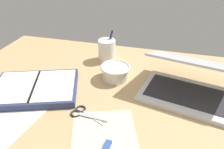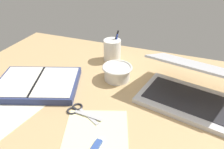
{
  "view_description": "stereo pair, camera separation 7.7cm",
  "coord_description": "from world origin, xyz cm",
  "px_view_note": "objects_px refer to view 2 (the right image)",
  "views": [
    {
      "loc": [
        19.66,
        -64.49,
        54.84
      ],
      "look_at": [
        0.59,
        7.19,
        9.0
      ],
      "focal_mm": 35.0,
      "sensor_mm": 36.0,
      "label": 1
    },
    {
      "loc": [
        27.01,
        -62.12,
        54.84
      ],
      "look_at": [
        0.59,
        7.19,
        9.0
      ],
      "focal_mm": 35.0,
      "sensor_mm": 36.0,
      "label": 2
    }
  ],
  "objects_px": {
    "bowl": "(118,72)",
    "planner": "(38,84)",
    "scissors": "(78,111)",
    "pen_cup": "(112,50)",
    "laptop": "(191,88)"
  },
  "relations": [
    {
      "from": "laptop",
      "to": "pen_cup",
      "type": "distance_m",
      "value": 0.44
    },
    {
      "from": "pen_cup",
      "to": "laptop",
      "type": "bearing_deg",
      "value": -26.92
    },
    {
      "from": "laptop",
      "to": "planner",
      "type": "xyz_separation_m",
      "value": [
        -0.6,
        -0.14,
        -0.03
      ]
    },
    {
      "from": "laptop",
      "to": "bowl",
      "type": "distance_m",
      "value": 0.31
    },
    {
      "from": "scissors",
      "to": "pen_cup",
      "type": "bearing_deg",
      "value": 109.73
    },
    {
      "from": "pen_cup",
      "to": "planner",
      "type": "distance_m",
      "value": 0.4
    },
    {
      "from": "laptop",
      "to": "planner",
      "type": "distance_m",
      "value": 0.62
    },
    {
      "from": "bowl",
      "to": "laptop",
      "type": "bearing_deg",
      "value": -6.76
    },
    {
      "from": "planner",
      "to": "laptop",
      "type": "bearing_deg",
      "value": -6.51
    },
    {
      "from": "laptop",
      "to": "pen_cup",
      "type": "height_order",
      "value": "laptop"
    },
    {
      "from": "planner",
      "to": "scissors",
      "type": "xyz_separation_m",
      "value": [
        0.23,
        -0.08,
        -0.01
      ]
    },
    {
      "from": "pen_cup",
      "to": "scissors",
      "type": "height_order",
      "value": "pen_cup"
    },
    {
      "from": "bowl",
      "to": "planner",
      "type": "bearing_deg",
      "value": -149.05
    },
    {
      "from": "laptop",
      "to": "planner",
      "type": "relative_size",
      "value": 1.02
    },
    {
      "from": "planner",
      "to": "scissors",
      "type": "bearing_deg",
      "value": -38.02
    }
  ]
}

